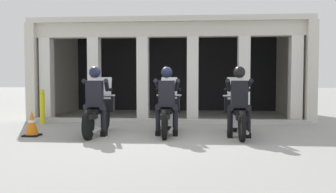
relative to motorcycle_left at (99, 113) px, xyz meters
name	(u,v)px	position (x,y,z in m)	size (l,w,h in m)	color
ground_plane	(175,120)	(1.63, 2.90, -0.50)	(80.00, 80.00, 0.00)	#999993
station_building	(172,60)	(1.42, 4.82, 1.48)	(8.82, 4.37, 3.19)	black
kerb_strip	(166,121)	(1.42, 2.21, -0.44)	(8.32, 0.24, 0.12)	#B7B5AD
motorcycle_left	(99,113)	(0.00, 0.00, 0.00)	(0.62, 2.04, 1.35)	black
police_officer_left	(95,95)	(0.00, -0.28, 0.44)	(0.63, 0.61, 1.58)	black
motorcycle_center	(168,113)	(1.63, 0.19, 0.00)	(0.62, 2.04, 1.35)	black
police_officer_center	(167,95)	(1.63, -0.10, 0.44)	(0.63, 0.61, 1.58)	black
motorcycle_right	(238,114)	(3.26, 0.06, 0.00)	(0.62, 2.04, 1.35)	black
police_officer_right	(239,95)	(3.25, -0.23, 0.44)	(0.63, 0.61, 1.58)	black
traffic_cone_flank	(32,124)	(-1.44, -0.43, -0.21)	(0.34, 0.34, 0.59)	black
bollard_kerbside	(42,106)	(-2.20, 1.81, 0.00)	(0.14, 0.14, 1.01)	yellow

